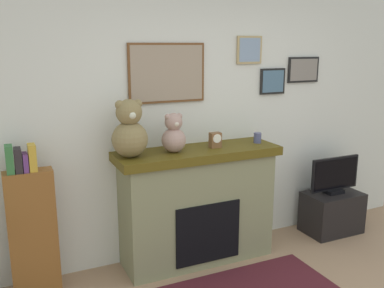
{
  "coord_description": "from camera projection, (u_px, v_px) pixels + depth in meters",
  "views": [
    {
      "loc": [
        -1.81,
        -1.72,
        2.03
      ],
      "look_at": [
        -0.23,
        1.71,
        1.15
      ],
      "focal_mm": 39.93,
      "sensor_mm": 36.0,
      "label": 1
    }
  ],
  "objects": [
    {
      "name": "teddy_bear_cream",
      "position": [
        130.0,
        131.0,
        3.58
      ],
      "size": [
        0.31,
        0.31,
        0.49
      ],
      "color": "olive",
      "rests_on": "fireplace"
    },
    {
      "name": "fireplace",
      "position": [
        197.0,
        205.0,
        4.03
      ],
      "size": [
        1.54,
        0.52,
        1.1
      ],
      "color": "gray",
      "rests_on": "ground_plane"
    },
    {
      "name": "bookshelf",
      "position": [
        32.0,
        228.0,
        3.46
      ],
      "size": [
        0.38,
        0.16,
        1.28
      ],
      "color": "brown",
      "rests_on": "ground_plane"
    },
    {
      "name": "teddy_bear_tan",
      "position": [
        174.0,
        135.0,
        3.76
      ],
      "size": [
        0.22,
        0.22,
        0.35
      ],
      "color": "tan",
      "rests_on": "fireplace"
    },
    {
      "name": "candle_jar",
      "position": [
        257.0,
        138.0,
        4.14
      ],
      "size": [
        0.07,
        0.07,
        0.1
      ],
      "primitive_type": "cylinder",
      "color": "#4C517A",
      "rests_on": "fireplace"
    },
    {
      "name": "television",
      "position": [
        335.0,
        176.0,
        4.61
      ],
      "size": [
        0.61,
        0.14,
        0.4
      ],
      "color": "black",
      "rests_on": "tv_stand"
    },
    {
      "name": "mantel_clock",
      "position": [
        215.0,
        140.0,
        3.95
      ],
      "size": [
        0.1,
        0.08,
        0.14
      ],
      "color": "brown",
      "rests_on": "fireplace"
    },
    {
      "name": "back_wall",
      "position": [
        201.0,
        120.0,
        4.2
      ],
      "size": [
        5.2,
        0.15,
        2.6
      ],
      "color": "silver",
      "rests_on": "ground_plane"
    },
    {
      "name": "tv_stand",
      "position": [
        332.0,
        212.0,
        4.71
      ],
      "size": [
        0.61,
        0.4,
        0.45
      ],
      "primitive_type": "cube",
      "color": "black",
      "rests_on": "ground_plane"
    }
  ]
}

